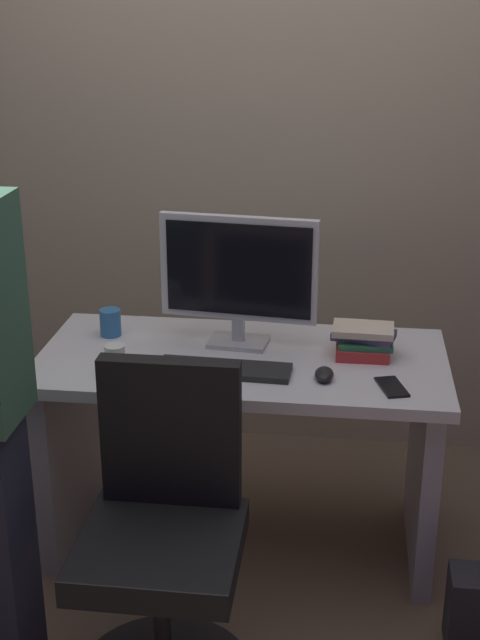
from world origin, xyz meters
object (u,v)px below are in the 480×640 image
object	(u,v)px
cup_near_keyboard	(115,359)
cell_phone	(392,387)
cup_by_monitor	(110,322)
book_stack	(363,341)
keyboard	(224,369)
office_chair	(164,547)
desk	(242,416)
mouse	(324,374)
monitor	(238,274)

from	to	relation	value
cup_near_keyboard	cell_phone	xyz separation A→B (m)	(0.88, -0.00, -0.04)
cup_by_monitor	book_stack	bearing A→B (deg)	-4.50
cell_phone	cup_near_keyboard	bearing A→B (deg)	163.23
keyboard	book_stack	bearing A→B (deg)	26.12
office_chair	cell_phone	size ratio (longest dim) A/B	6.53
office_chair	keyboard	xyz separation A→B (m)	(0.09, 0.54, 0.31)
cup_near_keyboard	cup_by_monitor	xyz separation A→B (m)	(-0.10, 0.32, -0.00)
cup_by_monitor	desk	bearing A→B (deg)	-15.15
desk	cup_by_monitor	distance (m)	0.57
cup_by_monitor	cell_phone	world-z (taller)	cup_by_monitor
mouse	book_stack	distance (m)	0.25
cup_by_monitor	cell_phone	xyz separation A→B (m)	(0.98, -0.32, -0.04)
cell_phone	cup_by_monitor	bearing A→B (deg)	145.15
cell_phone	desk	bearing A→B (deg)	142.28
desk	cup_by_monitor	world-z (taller)	cup_by_monitor
keyboard	cup_near_keyboard	size ratio (longest dim) A/B	4.40
mouse	cup_by_monitor	xyz separation A→B (m)	(-0.77, 0.28, 0.03)
cell_phone	book_stack	bearing A→B (deg)	92.70
desk	cell_phone	world-z (taller)	cell_phone
keyboard	cup_by_monitor	world-z (taller)	cup_by_monitor
office_chair	cup_by_monitor	xyz separation A→B (m)	(-0.35, 0.81, 0.34)
monitor	cup_near_keyboard	size ratio (longest dim) A/B	5.53
mouse	cell_phone	world-z (taller)	mouse
book_stack	cell_phone	bearing A→B (deg)	-70.61
desk	book_stack	distance (m)	0.49
desk	book_stack	xyz separation A→B (m)	(0.40, 0.06, 0.28)
mouse	monitor	bearing A→B (deg)	140.50
office_chair	monitor	world-z (taller)	monitor
cup_near_keyboard	keyboard	bearing A→B (deg)	8.92
keyboard	mouse	size ratio (longest dim) A/B	4.30
book_stack	keyboard	bearing A→B (deg)	-156.25
cup_near_keyboard	book_stack	world-z (taller)	book_stack
monitor	cup_by_monitor	world-z (taller)	monitor
monitor	cell_phone	world-z (taller)	monitor
keyboard	monitor	bearing A→B (deg)	88.49
office_chair	book_stack	distance (m)	0.98
mouse	cup_near_keyboard	world-z (taller)	cup_near_keyboard
office_chair	cup_by_monitor	distance (m)	0.95
keyboard	desk	bearing A→B (deg)	75.48
desk	cell_phone	size ratio (longest dim) A/B	9.54
office_chair	cup_by_monitor	size ratio (longest dim) A/B	9.77
office_chair	monitor	size ratio (longest dim) A/B	1.74
book_stack	cell_phone	xyz separation A→B (m)	(0.09, -0.25, -0.05)
monitor	cup_by_monitor	distance (m)	0.51
book_stack	cup_by_monitor	bearing A→B (deg)	175.50
mouse	book_stack	size ratio (longest dim) A/B	0.45
keyboard	mouse	world-z (taller)	mouse
desk	cup_by_monitor	xyz separation A→B (m)	(-0.49, 0.13, 0.27)
book_stack	cell_phone	distance (m)	0.27
desk	monitor	world-z (taller)	monitor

